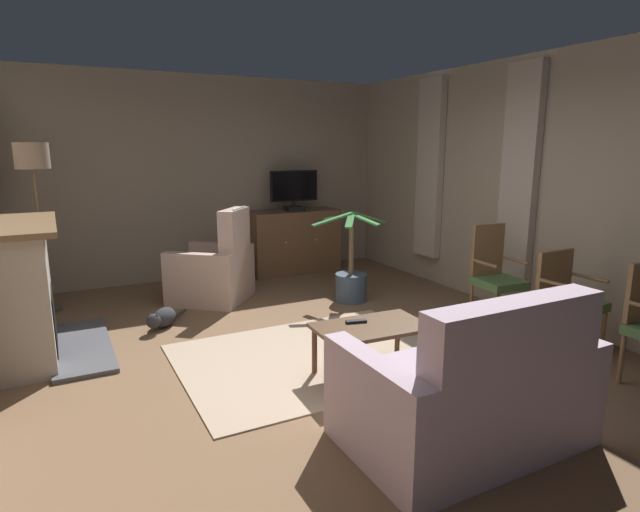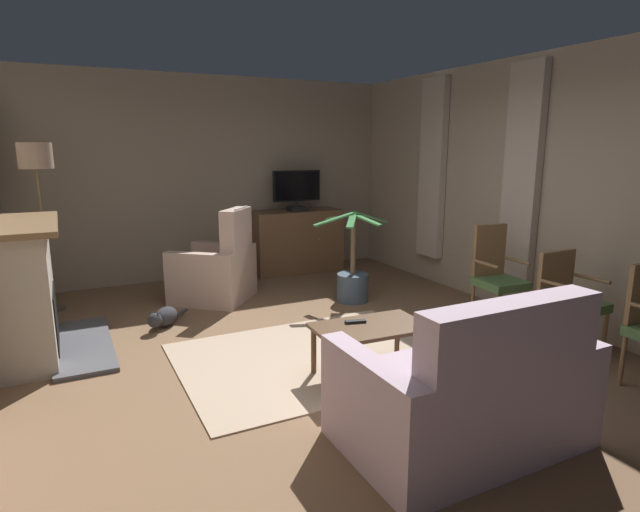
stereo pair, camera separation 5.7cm
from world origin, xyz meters
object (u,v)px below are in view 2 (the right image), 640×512
object	(u,v)px
potted_plant_on_hearth_side	(353,281)
side_chair_tucked_against_wall	(568,298)
tv_cabinet	(296,242)
cat	(164,317)
television	(297,189)
side_chair_nearest_door	(497,274)
sofa_floral	(466,394)
tv_remote	(355,322)
fireplace	(24,293)
coffee_table	(370,332)
floor_lamp	(37,172)
armchair_by_fireplace	(217,272)

from	to	relation	value
potted_plant_on_hearth_side	side_chair_tucked_against_wall	bearing A→B (deg)	-67.42
tv_cabinet	side_chair_tucked_against_wall	xyz separation A→B (m)	(0.90, -3.91, 0.07)
side_chair_tucked_against_wall	cat	distance (m)	3.89
tv_cabinet	television	bearing A→B (deg)	-90.00
side_chair_nearest_door	sofa_floral	bearing A→B (deg)	-139.12
tv_remote	potted_plant_on_hearth_side	xyz separation A→B (m)	(1.00, 1.75, -0.19)
fireplace	side_chair_tucked_against_wall	xyz separation A→B (m)	(4.32, -2.07, -0.07)
fireplace	side_chair_nearest_door	distance (m)	4.49
potted_plant_on_hearth_side	tv_cabinet	bearing A→B (deg)	89.47
tv_remote	coffee_table	bearing A→B (deg)	138.28
tv_remote	floor_lamp	distance (m)	3.89
side_chair_nearest_door	television	bearing A→B (deg)	106.92
side_chair_tucked_against_wall	floor_lamp	distance (m)	5.50
fireplace	floor_lamp	xyz separation A→B (m)	(0.16, 1.38, 0.98)
coffee_table	tv_remote	xyz separation A→B (m)	(-0.07, 0.11, 0.06)
fireplace	coffee_table	distance (m)	3.01
floor_lamp	cat	bearing A→B (deg)	-47.91
coffee_table	side_chair_tucked_against_wall	world-z (taller)	side_chair_tucked_against_wall
fireplace	side_chair_tucked_against_wall	size ratio (longest dim) A/B	1.60
television	sofa_floral	xyz separation A→B (m)	(-0.94, -4.60, -0.88)
tv_cabinet	tv_remote	size ratio (longest dim) A/B	7.82
sofa_floral	side_chair_nearest_door	world-z (taller)	side_chair_nearest_door
cat	side_chair_tucked_against_wall	bearing A→B (deg)	-36.40
tv_cabinet	floor_lamp	size ratio (longest dim) A/B	0.71
television	side_chair_tucked_against_wall	xyz separation A→B (m)	(0.90, -3.86, -0.72)
fireplace	coffee_table	world-z (taller)	fireplace
side_chair_tucked_against_wall	cat	bearing A→B (deg)	143.60
armchair_by_fireplace	side_chair_tucked_against_wall	distance (m)	3.81
tv_cabinet	television	xyz separation A→B (m)	(0.00, -0.05, 0.79)
coffee_table	armchair_by_fireplace	bearing A→B (deg)	101.06
coffee_table	television	bearing A→B (deg)	74.97
tv_remote	potted_plant_on_hearth_side	world-z (taller)	potted_plant_on_hearth_side
tv_cabinet	side_chair_tucked_against_wall	distance (m)	4.02
coffee_table	tv_remote	distance (m)	0.14
tv_remote	side_chair_nearest_door	size ratio (longest dim) A/B	0.16
fireplace	television	distance (m)	3.90
coffee_table	potted_plant_on_hearth_side	distance (m)	2.08
fireplace	side_chair_tucked_against_wall	world-z (taller)	fireplace
television	floor_lamp	distance (m)	3.29
fireplace	floor_lamp	distance (m)	1.69
floor_lamp	armchair_by_fireplace	bearing A→B (deg)	-14.22
television	tv_remote	distance (m)	3.62
tv_remote	side_chair_nearest_door	bearing A→B (deg)	-154.14
side_chair_nearest_door	floor_lamp	size ratio (longest dim) A/B	0.55
tv_cabinet	side_chair_nearest_door	world-z (taller)	side_chair_nearest_door
fireplace	side_chair_nearest_door	world-z (taller)	fireplace
coffee_table	floor_lamp	distance (m)	4.03
potted_plant_on_hearth_side	tv_remote	bearing A→B (deg)	-119.65
tv_cabinet	potted_plant_on_hearth_side	bearing A→B (deg)	-90.53
tv_remote	cat	world-z (taller)	tv_remote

